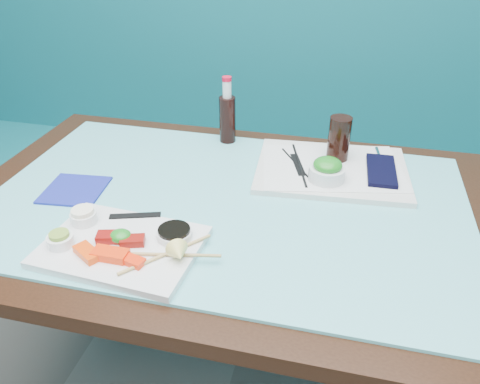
% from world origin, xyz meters
% --- Properties ---
extents(booth_bench, '(3.00, 0.56, 1.17)m').
position_xyz_m(booth_bench, '(0.00, 2.29, 0.37)').
color(booth_bench, '#0F5B63').
rests_on(booth_bench, ground).
extents(dining_table, '(1.40, 0.90, 0.75)m').
position_xyz_m(dining_table, '(0.00, 1.45, 0.67)').
color(dining_table, black).
rests_on(dining_table, ground).
extents(glass_top, '(1.22, 0.76, 0.01)m').
position_xyz_m(glass_top, '(0.00, 1.45, 0.75)').
color(glass_top, '#63C0C6').
rests_on(glass_top, dining_table).
extents(sashimi_plate, '(0.35, 0.26, 0.02)m').
position_xyz_m(sashimi_plate, '(-0.17, 1.20, 0.77)').
color(sashimi_plate, silver).
rests_on(sashimi_plate, glass_top).
extents(salmon_left, '(0.07, 0.06, 0.02)m').
position_xyz_m(salmon_left, '(-0.22, 1.15, 0.78)').
color(salmon_left, '#FD450A').
rests_on(salmon_left, sashimi_plate).
extents(salmon_mid, '(0.08, 0.04, 0.02)m').
position_xyz_m(salmon_mid, '(-0.17, 1.15, 0.78)').
color(salmon_mid, '#FF320A').
rests_on(salmon_mid, sashimi_plate).
extents(salmon_right, '(0.06, 0.04, 0.01)m').
position_xyz_m(salmon_right, '(-0.12, 1.15, 0.78)').
color(salmon_right, '#FF2C0A').
rests_on(salmon_right, sashimi_plate).
extents(tuna_left, '(0.06, 0.05, 0.02)m').
position_xyz_m(tuna_left, '(-0.20, 1.21, 0.78)').
color(tuna_left, maroon).
rests_on(tuna_left, sashimi_plate).
extents(tuna_right, '(0.06, 0.05, 0.02)m').
position_xyz_m(tuna_right, '(-0.14, 1.21, 0.78)').
color(tuna_right, maroon).
rests_on(tuna_right, sashimi_plate).
extents(seaweed_garnish, '(0.06, 0.06, 0.03)m').
position_xyz_m(seaweed_garnish, '(-0.17, 1.21, 0.79)').
color(seaweed_garnish, '#1B781B').
rests_on(seaweed_garnish, sashimi_plate).
extents(ramekin_wasabi, '(0.07, 0.07, 0.02)m').
position_xyz_m(ramekin_wasabi, '(-0.29, 1.17, 0.79)').
color(ramekin_wasabi, white).
rests_on(ramekin_wasabi, sashimi_plate).
extents(wasabi_fill, '(0.05, 0.05, 0.01)m').
position_xyz_m(wasabi_fill, '(-0.29, 1.17, 0.80)').
color(wasabi_fill, olive).
rests_on(wasabi_fill, ramekin_wasabi).
extents(ramekin_ginger, '(0.07, 0.07, 0.03)m').
position_xyz_m(ramekin_ginger, '(-0.29, 1.26, 0.79)').
color(ramekin_ginger, white).
rests_on(ramekin_ginger, sashimi_plate).
extents(ginger_fill, '(0.06, 0.06, 0.01)m').
position_xyz_m(ginger_fill, '(-0.29, 1.26, 0.81)').
color(ginger_fill, white).
rests_on(ginger_fill, ramekin_ginger).
extents(soy_dish, '(0.10, 0.10, 0.02)m').
position_xyz_m(soy_dish, '(-0.06, 1.25, 0.78)').
color(soy_dish, white).
rests_on(soy_dish, sashimi_plate).
extents(soy_fill, '(0.08, 0.08, 0.01)m').
position_xyz_m(soy_fill, '(-0.06, 1.25, 0.79)').
color(soy_fill, black).
rests_on(soy_fill, soy_dish).
extents(lemon_wedge, '(0.06, 0.06, 0.05)m').
position_xyz_m(lemon_wedge, '(-0.02, 1.17, 0.80)').
color(lemon_wedge, '#EADA6F').
rests_on(lemon_wedge, sashimi_plate).
extents(chopstick_sleeve, '(0.12, 0.06, 0.00)m').
position_xyz_m(chopstick_sleeve, '(-0.18, 1.31, 0.78)').
color(chopstick_sleeve, black).
rests_on(chopstick_sleeve, sashimi_plate).
extents(wooden_chopstick_a, '(0.15, 0.17, 0.01)m').
position_xyz_m(wooden_chopstick_a, '(-0.06, 1.19, 0.78)').
color(wooden_chopstick_a, tan).
rests_on(wooden_chopstick_a, sashimi_plate).
extents(wooden_chopstick_b, '(0.21, 0.05, 0.01)m').
position_xyz_m(wooden_chopstick_b, '(-0.05, 1.19, 0.78)').
color(wooden_chopstick_b, '#AA8A50').
rests_on(wooden_chopstick_b, sashimi_plate).
extents(serving_tray, '(0.44, 0.35, 0.02)m').
position_xyz_m(serving_tray, '(0.25, 1.66, 0.77)').
color(serving_tray, silver).
rests_on(serving_tray, glass_top).
extents(paper_placemat, '(0.43, 0.34, 0.00)m').
position_xyz_m(paper_placemat, '(0.25, 1.66, 0.77)').
color(paper_placemat, silver).
rests_on(paper_placemat, serving_tray).
extents(seaweed_bowl, '(0.11, 0.11, 0.04)m').
position_xyz_m(seaweed_bowl, '(0.24, 1.59, 0.79)').
color(seaweed_bowl, silver).
rests_on(seaweed_bowl, serving_tray).
extents(seaweed_salad, '(0.09, 0.09, 0.04)m').
position_xyz_m(seaweed_salad, '(0.24, 1.59, 0.82)').
color(seaweed_salad, '#1C781B').
rests_on(seaweed_salad, seaweed_bowl).
extents(cola_glass, '(0.08, 0.08, 0.13)m').
position_xyz_m(cola_glass, '(0.26, 1.72, 0.84)').
color(cola_glass, black).
rests_on(cola_glass, serving_tray).
extents(navy_pouch, '(0.08, 0.18, 0.01)m').
position_xyz_m(navy_pouch, '(0.39, 1.66, 0.78)').
color(navy_pouch, black).
rests_on(navy_pouch, serving_tray).
extents(fork, '(0.02, 0.08, 0.01)m').
position_xyz_m(fork, '(0.38, 1.77, 0.78)').
color(fork, silver).
rests_on(fork, serving_tray).
extents(black_chopstick_a, '(0.11, 0.18, 0.01)m').
position_xyz_m(black_chopstick_a, '(0.16, 1.65, 0.78)').
color(black_chopstick_a, black).
rests_on(black_chopstick_a, serving_tray).
extents(black_chopstick_b, '(0.08, 0.25, 0.01)m').
position_xyz_m(black_chopstick_b, '(0.16, 1.65, 0.78)').
color(black_chopstick_b, black).
rests_on(black_chopstick_b, serving_tray).
extents(tray_sleeve, '(0.06, 0.13, 0.00)m').
position_xyz_m(tray_sleeve, '(0.16, 1.65, 0.78)').
color(tray_sleeve, black).
rests_on(tray_sleeve, serving_tray).
extents(cola_bottle_body, '(0.06, 0.06, 0.15)m').
position_xyz_m(cola_bottle_body, '(-0.09, 1.79, 0.83)').
color(cola_bottle_body, black).
rests_on(cola_bottle_body, glass_top).
extents(cola_bottle_neck, '(0.03, 0.03, 0.05)m').
position_xyz_m(cola_bottle_neck, '(-0.09, 1.79, 0.93)').
color(cola_bottle_neck, silver).
rests_on(cola_bottle_neck, cola_bottle_body).
extents(cola_bottle_cap, '(0.03, 0.03, 0.01)m').
position_xyz_m(cola_bottle_cap, '(-0.09, 1.79, 0.96)').
color(cola_bottle_cap, red).
rests_on(cola_bottle_cap, cola_bottle_neck).
extents(blue_napkin, '(0.17, 0.17, 0.01)m').
position_xyz_m(blue_napkin, '(-0.40, 1.40, 0.76)').
color(blue_napkin, navy).
rests_on(blue_napkin, glass_top).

